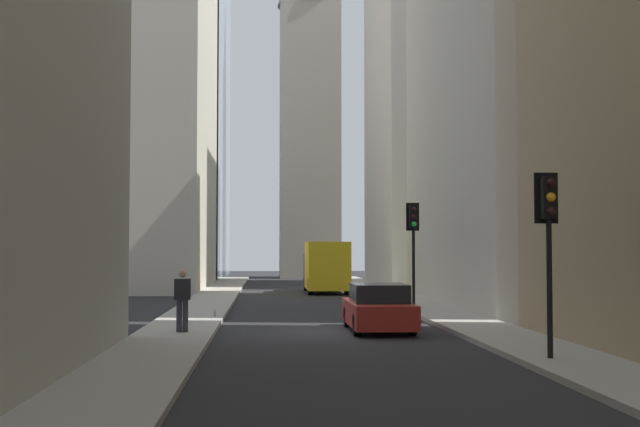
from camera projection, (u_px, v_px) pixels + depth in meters
name	position (u px, v px, depth m)	size (l,w,h in m)	color
ground_plane	(332.00, 332.00, 24.34)	(135.00, 135.00, 0.00)	#262628
sidewalk_right	(179.00, 330.00, 24.05)	(90.00, 2.20, 0.14)	#A8A399
sidewalk_left	(481.00, 328.00, 24.64)	(90.00, 2.20, 0.14)	#A8A399
building_left_midfar	(552.00, 80.00, 36.10)	(17.11, 10.00, 19.81)	#B7B2A5
building_left_far	(448.00, 125.00, 56.85)	(13.84, 10.00, 22.07)	#B7B2A5
building_right_far	(132.00, 35.00, 52.44)	(18.78, 10.50, 32.21)	beige
church_spire	(310.00, 76.00, 71.02)	(5.59, 5.59, 33.56)	gray
delivery_truck	(326.00, 267.00, 46.20)	(6.46, 2.25, 2.84)	yellow
sedan_red	(378.00, 309.00, 24.51)	(4.30, 1.78, 1.42)	maroon
traffic_light_foreground	(549.00, 221.00, 17.50)	(0.43, 0.52, 3.96)	black
traffic_light_midblock	(413.00, 230.00, 32.13)	(0.43, 0.52, 4.14)	black
pedestrian	(182.00, 298.00, 22.88)	(0.26, 0.44, 1.74)	#33333D
discarded_bottle	(215.00, 313.00, 28.08)	(0.07, 0.07, 0.27)	#999EA3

